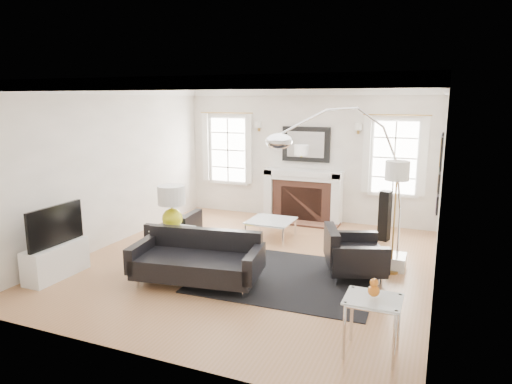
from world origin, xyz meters
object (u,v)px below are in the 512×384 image
at_px(arc_floor_lamp, 343,185).
at_px(coffee_table, 271,221).
at_px(fireplace, 303,196).
at_px(sofa, 198,261).
at_px(gourd_lamp, 172,204).
at_px(armchair_right, 351,255).
at_px(armchair_left, 177,232).

bearing_deg(arc_floor_lamp, coffee_table, 139.50).
relative_size(fireplace, sofa, 0.88).
bearing_deg(gourd_lamp, armchair_right, 11.20).
bearing_deg(armchair_right, sofa, -152.40).
relative_size(armchair_right, coffee_table, 1.40).
relative_size(fireplace, arc_floor_lamp, 0.66).
relative_size(fireplace, armchair_left, 1.88).
bearing_deg(fireplace, armchair_right, -60.47).
xyz_separation_m(sofa, gourd_lamp, (-0.74, 0.50, 0.67)).
bearing_deg(coffee_table, sofa, -95.26).
distance_m(fireplace, gourd_lamp, 3.58).
distance_m(fireplace, arc_floor_lamp, 3.32).
xyz_separation_m(armchair_left, coffee_table, (1.29, 1.24, 0.02)).
relative_size(armchair_right, arc_floor_lamp, 0.44).
height_order(fireplace, arc_floor_lamp, arc_floor_lamp).
relative_size(sofa, gourd_lamp, 2.81).
bearing_deg(armchair_right, fireplace, 119.53).
bearing_deg(armchair_right, arc_floor_lamp, -166.10).
bearing_deg(sofa, fireplace, 84.18).
bearing_deg(arc_floor_lamp, fireplace, 116.80).
bearing_deg(coffee_table, fireplace, 83.28).
bearing_deg(arc_floor_lamp, armchair_left, 177.17).
bearing_deg(coffee_table, armchair_left, -136.18).
height_order(coffee_table, arc_floor_lamp, arc_floor_lamp).
xyz_separation_m(armchair_right, gourd_lamp, (-2.73, -0.54, 0.65)).
bearing_deg(sofa, armchair_left, 133.04).
bearing_deg(armchair_left, coffee_table, 43.82).
height_order(coffee_table, gourd_lamp, gourd_lamp).
bearing_deg(armchair_left, arc_floor_lamp, -2.83).
distance_m(sofa, gourd_lamp, 1.11).
height_order(sofa, coffee_table, sofa).
distance_m(armchair_left, gourd_lamp, 1.00).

